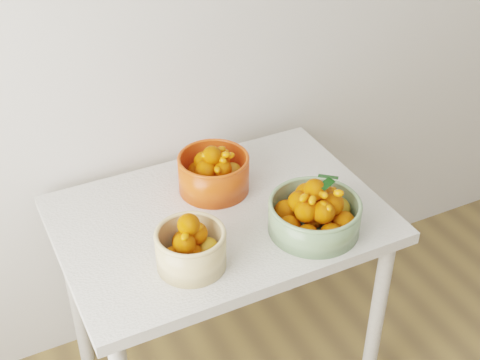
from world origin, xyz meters
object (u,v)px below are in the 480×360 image
Objects in this scene: bowl_green at (315,213)px; bowl_orange at (214,172)px; bowl_cream at (191,247)px; table at (221,238)px.

bowl_green is 0.37m from bowl_orange.
bowl_green is at bearing -2.77° from bowl_cream.
bowl_orange is at bearing 55.55° from bowl_cream.
bowl_orange is (0.21, 0.31, 0.00)m from bowl_cream.
bowl_green reaches higher than bowl_orange.
bowl_cream is 0.37m from bowl_orange.
table is 0.33m from bowl_green.
bowl_cream is at bearing -124.45° from bowl_orange.
table is at bearing 45.45° from bowl_cream.
bowl_orange is (-0.18, 0.32, 0.00)m from bowl_green.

